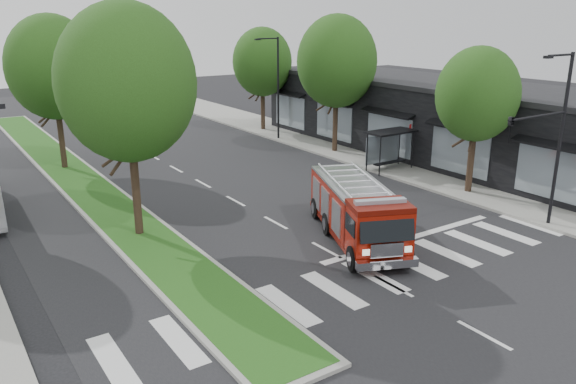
{
  "coord_description": "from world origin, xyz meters",
  "views": [
    {
      "loc": [
        -13.55,
        -17.31,
        9.42
      ],
      "look_at": [
        0.05,
        3.0,
        1.8
      ],
      "focal_mm": 35.0,
      "sensor_mm": 36.0,
      "label": 1
    }
  ],
  "objects": [
    {
      "name": "tree_median_near",
      "position": [
        -6.0,
        6.0,
        6.81
      ],
      "size": [
        5.8,
        5.8,
        10.16
      ],
      "color": "black",
      "rests_on": "ground"
    },
    {
      "name": "tree_right_far",
      "position": [
        11.5,
        24.0,
        5.84
      ],
      "size": [
        5.0,
        5.0,
        8.73
      ],
      "color": "black",
      "rests_on": "ground"
    },
    {
      "name": "sidewalk_right",
      "position": [
        12.5,
        10.0,
        0.07
      ],
      "size": [
        5.0,
        80.0,
        0.15
      ],
      "primitive_type": "cube",
      "color": "gray",
      "rests_on": "ground"
    },
    {
      "name": "streetlight_right_near",
      "position": [
        9.61,
        -3.5,
        4.67
      ],
      "size": [
        4.08,
        0.22,
        8.0
      ],
      "color": "black",
      "rests_on": "ground"
    },
    {
      "name": "tree_right_near",
      "position": [
        11.5,
        2.0,
        5.51
      ],
      "size": [
        4.4,
        4.4,
        8.05
      ],
      "color": "black",
      "rests_on": "ground"
    },
    {
      "name": "ground",
      "position": [
        0.0,
        0.0,
        0.0
      ],
      "size": [
        140.0,
        140.0,
        0.0
      ],
      "primitive_type": "plane",
      "color": "black",
      "rests_on": "ground"
    },
    {
      "name": "storefront_row",
      "position": [
        17.0,
        10.0,
        2.5
      ],
      "size": [
        8.0,
        30.0,
        5.0
      ],
      "primitive_type": "cube",
      "color": "black",
      "rests_on": "ground"
    },
    {
      "name": "bus_shelter",
      "position": [
        11.2,
        8.15,
        2.04
      ],
      "size": [
        3.2,
        1.6,
        2.61
      ],
      "color": "black",
      "rests_on": "ground"
    },
    {
      "name": "tree_median_far",
      "position": [
        -6.0,
        20.0,
        6.49
      ],
      "size": [
        5.6,
        5.6,
        9.72
      ],
      "color": "black",
      "rests_on": "ground"
    },
    {
      "name": "tree_right_mid",
      "position": [
        11.5,
        14.0,
        6.49
      ],
      "size": [
        5.6,
        5.6,
        9.72
      ],
      "color": "black",
      "rests_on": "ground"
    },
    {
      "name": "streetlight_right_far",
      "position": [
        10.35,
        20.0,
        4.48
      ],
      "size": [
        2.11,
        0.2,
        8.0
      ],
      "color": "black",
      "rests_on": "ground"
    },
    {
      "name": "fire_engine",
      "position": [
        1.83,
        0.26,
        1.33
      ],
      "size": [
        5.29,
        8.28,
        2.77
      ],
      "rotation": [
        0.0,
        0.0,
        -0.4
      ],
      "color": "#530B04",
      "rests_on": "ground"
    },
    {
      "name": "median",
      "position": [
        -6.0,
        18.0,
        0.08
      ],
      "size": [
        3.0,
        50.0,
        0.15
      ],
      "color": "gray",
      "rests_on": "ground"
    }
  ]
}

